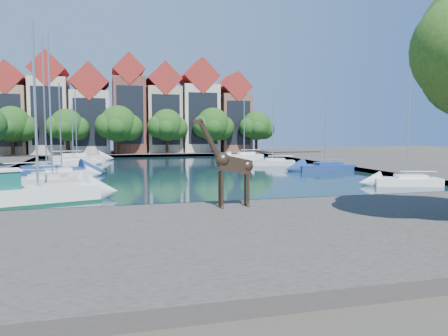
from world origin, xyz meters
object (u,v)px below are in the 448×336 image
object	(u,v)px
giraffe_statue	(230,164)
sailboat_left_a	(53,180)
motorsailer	(14,191)
sailboat_right_a	(406,179)

from	to	relation	value
giraffe_statue	sailboat_left_a	distance (m)	17.30
motorsailer	sailboat_right_a	world-z (taller)	motorsailer
giraffe_statue	motorsailer	distance (m)	13.12
giraffe_statue	sailboat_right_a	distance (m)	18.78
sailboat_right_a	motorsailer	bearing A→B (deg)	-176.36
giraffe_statue	motorsailer	xyz separation A→B (m)	(-11.43, 6.18, -1.83)
motorsailer	giraffe_statue	bearing A→B (deg)	-28.42
giraffe_statue	sailboat_right_a	world-z (taller)	sailboat_right_a
sailboat_left_a	sailboat_right_a	xyz separation A→B (m)	(27.00, -5.88, -0.13)
sailboat_left_a	sailboat_right_a	distance (m)	27.63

